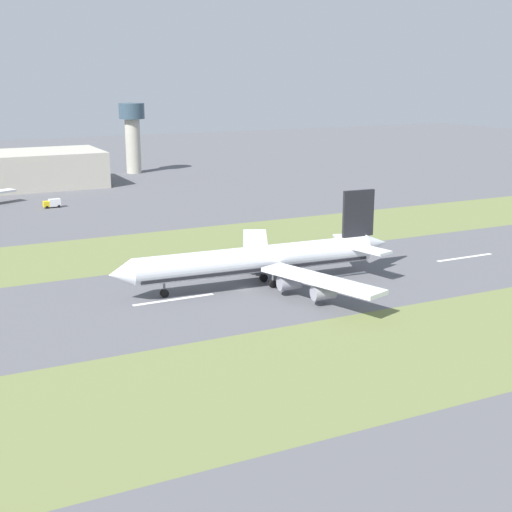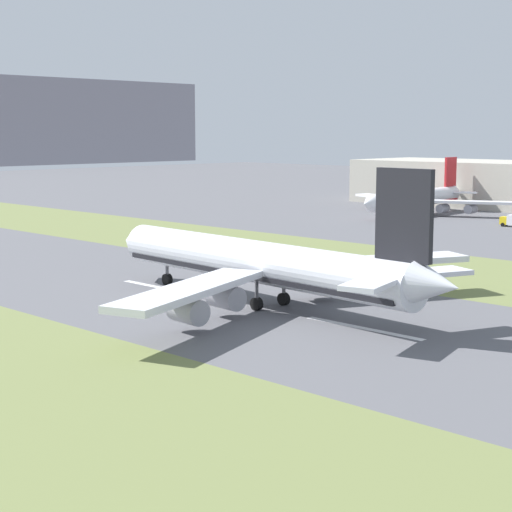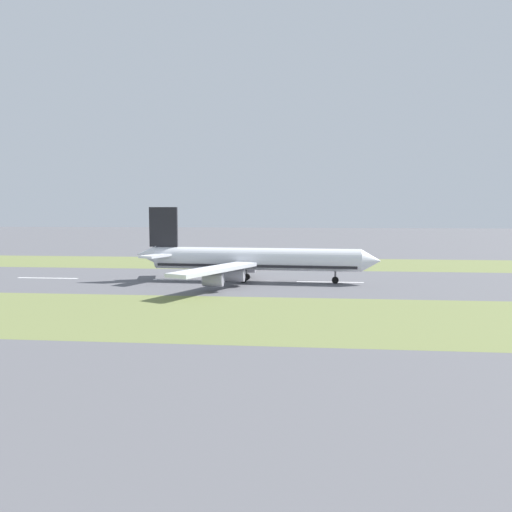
# 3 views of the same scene
# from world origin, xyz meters

# --- Properties ---
(ground_plane) EXTENTS (800.00, 800.00, 0.00)m
(ground_plane) POSITION_xyz_m (0.00, 0.00, 0.00)
(ground_plane) COLOR #56565B
(grass_median_east) EXTENTS (40.00, 600.00, 0.01)m
(grass_median_east) POSITION_xyz_m (45.00, 0.00, 0.00)
(grass_median_east) COLOR olive
(grass_median_east) RESTS_ON ground
(centreline_dash_mid) EXTENTS (1.20, 18.00, 0.01)m
(centreline_dash_mid) POSITION_xyz_m (0.00, -23.23, 0.01)
(centreline_dash_mid) COLOR silver
(centreline_dash_mid) RESTS_ON ground
(centreline_dash_far) EXTENTS (1.20, 18.00, 0.01)m
(centreline_dash_far) POSITION_xyz_m (0.00, 16.77, 0.01)
(centreline_dash_far) COLOR silver
(centreline_dash_far) RESTS_ON ground
(airplane_main_jet) EXTENTS (64.03, 67.21, 20.20)m
(airplane_main_jet) POSITION_xyz_m (1.02, -5.13, 6.02)
(airplane_main_jet) COLOR silver
(airplane_main_jet) RESTS_ON ground
(airplane_parked_apron) EXTENTS (55.08, 52.43, 16.55)m
(airplane_parked_apron) POSITION_xyz_m (127.99, 54.61, 4.93)
(airplane_parked_apron) COLOR white
(airplane_parked_apron) RESTS_ON ground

